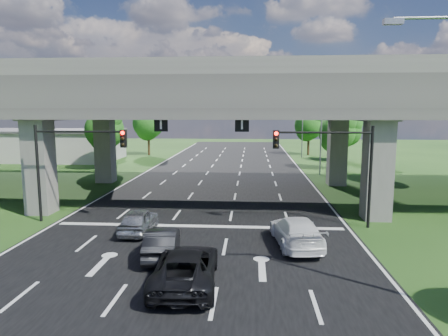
# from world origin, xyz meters

# --- Properties ---
(ground) EXTENTS (160.00, 160.00, 0.00)m
(ground) POSITION_xyz_m (0.00, 0.00, 0.00)
(ground) COLOR #1D3F14
(ground) RESTS_ON ground
(road) EXTENTS (18.00, 120.00, 0.03)m
(road) POSITION_xyz_m (0.00, 10.00, 0.01)
(road) COLOR black
(road) RESTS_ON ground
(overpass) EXTENTS (80.00, 15.00, 10.00)m
(overpass) POSITION_xyz_m (0.00, 12.00, 7.92)
(overpass) COLOR #312F2D
(overpass) RESTS_ON ground
(warehouse) EXTENTS (20.00, 10.00, 4.00)m
(warehouse) POSITION_xyz_m (-26.00, 35.00, 2.00)
(warehouse) COLOR #9E9E99
(warehouse) RESTS_ON ground
(signal_right) EXTENTS (5.76, 0.54, 6.00)m
(signal_right) POSITION_xyz_m (7.82, 3.94, 4.19)
(signal_right) COLOR black
(signal_right) RESTS_ON ground
(signal_left) EXTENTS (5.76, 0.54, 6.00)m
(signal_left) POSITION_xyz_m (-7.82, 3.94, 4.19)
(signal_left) COLOR black
(signal_left) RESTS_ON ground
(streetlight_far) EXTENTS (3.38, 0.25, 10.00)m
(streetlight_far) POSITION_xyz_m (10.10, 24.00, 5.85)
(streetlight_far) COLOR gray
(streetlight_far) RESTS_ON ground
(streetlight_beyond) EXTENTS (3.38, 0.25, 10.00)m
(streetlight_beyond) POSITION_xyz_m (10.10, 40.00, 5.85)
(streetlight_beyond) COLOR gray
(streetlight_beyond) RESTS_ON ground
(tree_left_near) EXTENTS (4.50, 4.50, 7.80)m
(tree_left_near) POSITION_xyz_m (-13.95, 26.00, 4.82)
(tree_left_near) COLOR black
(tree_left_near) RESTS_ON ground
(tree_left_mid) EXTENTS (3.91, 3.90, 6.76)m
(tree_left_mid) POSITION_xyz_m (-16.95, 34.00, 4.17)
(tree_left_mid) COLOR black
(tree_left_mid) RESTS_ON ground
(tree_left_far) EXTENTS (4.80, 4.80, 8.32)m
(tree_left_far) POSITION_xyz_m (-12.95, 42.00, 5.14)
(tree_left_far) COLOR black
(tree_left_far) RESTS_ON ground
(tree_right_near) EXTENTS (4.20, 4.20, 7.28)m
(tree_right_near) POSITION_xyz_m (13.05, 28.00, 4.50)
(tree_right_near) COLOR black
(tree_right_near) RESTS_ON ground
(tree_right_mid) EXTENTS (3.91, 3.90, 6.76)m
(tree_right_mid) POSITION_xyz_m (16.05, 36.00, 4.17)
(tree_right_mid) COLOR black
(tree_right_mid) RESTS_ON ground
(tree_right_far) EXTENTS (4.50, 4.50, 7.80)m
(tree_right_far) POSITION_xyz_m (12.05, 44.00, 4.82)
(tree_right_far) COLOR black
(tree_right_far) RESTS_ON ground
(car_silver) EXTENTS (1.61, 3.97, 1.35)m
(car_silver) POSITION_xyz_m (-3.22, 2.08, 0.70)
(car_silver) COLOR #A2A5A9
(car_silver) RESTS_ON road
(car_dark) EXTENTS (1.89, 4.24, 1.35)m
(car_dark) POSITION_xyz_m (-1.04, -1.62, 0.71)
(car_dark) COLOR black
(car_dark) RESTS_ON road
(car_white) EXTENTS (2.66, 5.28, 1.47)m
(car_white) POSITION_xyz_m (5.40, 0.42, 0.77)
(car_white) COLOR white
(car_white) RESTS_ON road
(car_trailing) EXTENTS (2.68, 5.32, 1.44)m
(car_trailing) POSITION_xyz_m (0.56, -4.58, 0.75)
(car_trailing) COLOR black
(car_trailing) RESTS_ON road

